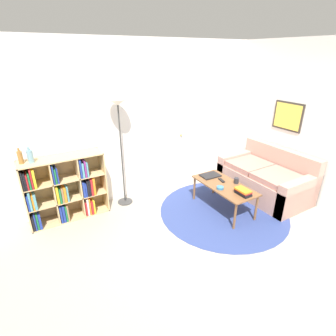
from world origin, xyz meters
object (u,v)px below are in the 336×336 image
(bookshelf, at_px, (64,190))
(coffee_table, at_px, (224,187))
(floor_lamp, at_px, (119,117))
(bottle_left, at_px, (20,157))
(couch, at_px, (266,179))
(bowl, at_px, (220,188))
(cup, at_px, (236,181))
(laptop, at_px, (210,175))
(bottle_middle, at_px, (30,156))

(bookshelf, xyz_separation_m, coffee_table, (2.24, -1.06, -0.08))
(floor_lamp, bearing_deg, bookshelf, 177.89)
(coffee_table, height_order, bottle_left, bottle_left)
(floor_lamp, relative_size, couch, 1.15)
(bookshelf, bearing_deg, bowl, -28.37)
(bowl, bearing_deg, coffee_table, 24.70)
(couch, xyz_separation_m, cup, (-0.83, -0.07, 0.21))
(laptop, bearing_deg, cup, -66.26)
(floor_lamp, height_order, bottle_middle, floor_lamp)
(coffee_table, distance_m, bottle_middle, 2.87)
(laptop, distance_m, cup, 0.47)
(coffee_table, distance_m, bowl, 0.18)
(bookshelf, bearing_deg, bottle_left, 177.74)
(floor_lamp, height_order, bowl, floor_lamp)
(bookshelf, relative_size, floor_lamp, 0.66)
(couch, distance_m, bowl, 1.20)
(couch, relative_size, bottle_middle, 6.78)
(cup, xyz_separation_m, bottle_left, (-2.90, 1.13, 0.60))
(floor_lamp, distance_m, coffee_table, 1.98)
(bookshelf, relative_size, bottle_left, 5.29)
(bottle_middle, bearing_deg, bowl, -24.51)
(laptop, bearing_deg, floor_lamp, 153.47)
(bookshelf, distance_m, bottle_middle, 0.70)
(cup, distance_m, bottle_middle, 3.05)
(couch, bearing_deg, cup, -175.16)
(cup, bearing_deg, laptop, 113.74)
(floor_lamp, distance_m, couch, 2.81)
(laptop, distance_m, bottle_middle, 2.75)
(bookshelf, relative_size, laptop, 3.52)
(couch, relative_size, cup, 16.86)
(laptop, xyz_separation_m, cup, (0.19, -0.42, 0.04))
(bookshelf, bearing_deg, bottle_middle, -176.59)
(coffee_table, bearing_deg, bowl, -155.30)
(bottle_left, bearing_deg, laptop, -14.63)
(bookshelf, height_order, bowl, bookshelf)
(bookshelf, height_order, bottle_left, bottle_left)
(bowl, height_order, bottle_middle, bottle_middle)
(laptop, xyz_separation_m, bottle_left, (-2.71, 0.71, 0.64))
(floor_lamp, bearing_deg, cup, -35.77)
(couch, relative_size, bottle_left, 6.99)
(bookshelf, relative_size, bowl, 10.66)
(floor_lamp, xyz_separation_m, bottle_middle, (-1.28, 0.01, -0.39))
(coffee_table, bearing_deg, floor_lamp, 141.89)
(laptop, bearing_deg, bowl, -110.26)
(cup, xyz_separation_m, bottle_middle, (-2.78, 1.09, 0.60))
(coffee_table, height_order, cup, cup)
(bottle_middle, bearing_deg, cup, -21.48)
(bookshelf, bearing_deg, floor_lamp, -2.11)
(bowl, distance_m, bottle_left, 2.86)
(couch, xyz_separation_m, bottle_left, (-3.73, 1.06, 0.81))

